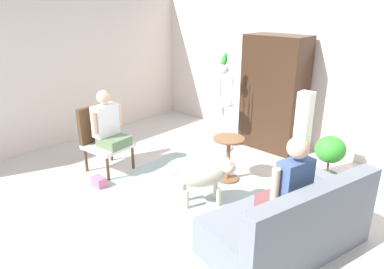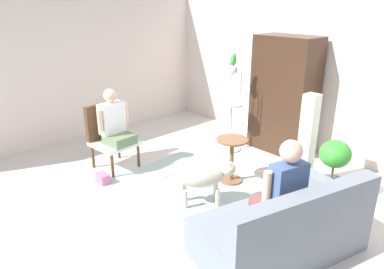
# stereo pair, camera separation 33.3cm
# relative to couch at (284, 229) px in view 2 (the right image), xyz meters

# --- Properties ---
(ground_plane) EXTENTS (7.51, 7.51, 0.00)m
(ground_plane) POSITION_rel_couch_xyz_m (-1.34, -0.16, -0.30)
(ground_plane) COLOR beige
(back_wall) EXTENTS (6.86, 0.12, 2.59)m
(back_wall) POSITION_rel_couch_xyz_m (-1.34, 2.71, 1.00)
(back_wall) COLOR silver
(back_wall) RESTS_ON ground
(left_wall) EXTENTS (0.12, 6.22, 2.59)m
(left_wall) POSITION_rel_couch_xyz_m (-4.53, 0.14, 1.00)
(left_wall) COLOR silver
(left_wall) RESTS_ON ground
(area_rug) EXTENTS (2.70, 2.53, 0.01)m
(area_rug) POSITION_rel_couch_xyz_m (-1.33, -0.22, -0.29)
(area_rug) COLOR #9EB2B7
(area_rug) RESTS_ON ground
(couch) EXTENTS (1.27, 1.86, 0.86)m
(couch) POSITION_rel_couch_xyz_m (0.00, 0.00, 0.00)
(couch) COLOR slate
(couch) RESTS_ON ground
(armchair) EXTENTS (0.65, 0.65, 0.97)m
(armchair) POSITION_rel_couch_xyz_m (-3.06, -0.20, 0.25)
(armchair) COLOR #4C331E
(armchair) RESTS_ON ground
(person_on_couch) EXTENTS (0.51, 0.50, 0.85)m
(person_on_couch) POSITION_rel_couch_xyz_m (-0.05, -0.01, 0.46)
(person_on_couch) COLOR brown
(person_on_armchair) EXTENTS (0.47, 0.54, 0.81)m
(person_on_armchair) POSITION_rel_couch_xyz_m (-2.89, -0.18, 0.45)
(person_on_armchair) COLOR #5C7351
(round_end_table) EXTENTS (0.44, 0.44, 0.65)m
(round_end_table) POSITION_rel_couch_xyz_m (-1.42, 0.79, 0.08)
(round_end_table) COLOR brown
(round_end_table) RESTS_ON ground
(dog) EXTENTS (0.60, 0.74, 0.61)m
(dog) POSITION_rel_couch_xyz_m (-1.24, 0.07, 0.10)
(dog) COLOR beige
(dog) RESTS_ON ground
(bird_cage_stand) EXTENTS (0.36, 0.36, 1.45)m
(bird_cage_stand) POSITION_rel_couch_xyz_m (-2.20, 1.63, 0.38)
(bird_cage_stand) COLOR silver
(bird_cage_stand) RESTS_ON ground
(parrot) EXTENTS (0.17, 0.10, 0.20)m
(parrot) POSITION_rel_couch_xyz_m (-2.20, 1.63, 1.25)
(parrot) COLOR green
(parrot) RESTS_ON bird_cage_stand
(potted_plant) EXTENTS (0.39, 0.39, 0.80)m
(potted_plant) POSITION_rel_couch_xyz_m (-0.24, 1.41, 0.17)
(potted_plant) COLOR #4C5156
(potted_plant) RESTS_ON ground
(column_lamp) EXTENTS (0.20, 0.20, 1.31)m
(column_lamp) POSITION_rel_couch_xyz_m (-0.66, 1.44, 0.35)
(column_lamp) COLOR #4C4742
(column_lamp) RESTS_ON ground
(armoire_cabinet) EXTENTS (1.01, 0.56, 1.92)m
(armoire_cabinet) POSITION_rel_couch_xyz_m (-1.65, 2.30, 0.66)
(armoire_cabinet) COLOR #382316
(armoire_cabinet) RESTS_ON ground
(handbag) EXTENTS (0.21, 0.13, 0.14)m
(handbag) POSITION_rel_couch_xyz_m (-2.60, -0.60, -0.22)
(handbag) COLOR #D8668C
(handbag) RESTS_ON ground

